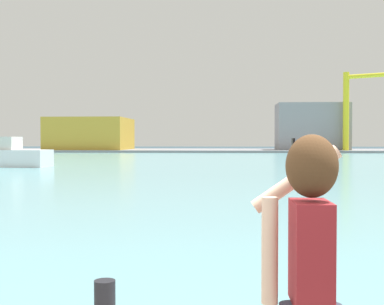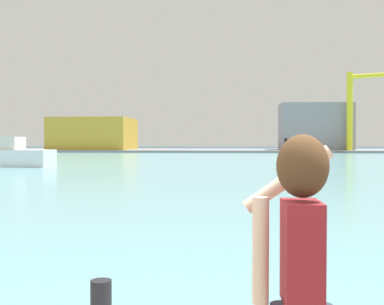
{
  "view_description": "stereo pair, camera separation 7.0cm",
  "coord_description": "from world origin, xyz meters",
  "views": [
    {
      "loc": [
        0.07,
        -2.99,
        2.19
      ],
      "look_at": [
        -0.58,
        6.86,
        1.95
      ],
      "focal_mm": 48.78,
      "sensor_mm": 36.0,
      "label": 1
    },
    {
      "loc": [
        0.14,
        -2.99,
        2.19
      ],
      "look_at": [
        -0.58,
        6.86,
        1.95
      ],
      "focal_mm": 48.78,
      "sensor_mm": 36.0,
      "label": 2
    }
  ],
  "objects": [
    {
      "name": "ground_plane",
      "position": [
        0.0,
        50.0,
        0.0
      ],
      "size": [
        220.0,
        220.0,
        0.0
      ],
      "primitive_type": "plane",
      "color": "#334751"
    },
    {
      "name": "warehouse_left",
      "position": [
        -24.59,
        90.41,
        3.23
      ],
      "size": [
        13.63,
        13.93,
        5.68
      ],
      "primitive_type": "cube",
      "color": "gold",
      "rests_on": "far_shore_dock"
    },
    {
      "name": "harbor_bollard",
      "position": [
        -1.06,
        1.75,
        0.68
      ],
      "size": [
        0.2,
        0.2,
        0.4
      ],
      "primitive_type": "cylinder",
      "color": "black",
      "rests_on": "quay_promenade"
    },
    {
      "name": "boat_moored",
      "position": [
        -17.0,
        37.59,
        0.9
      ],
      "size": [
        5.95,
        3.05,
        2.4
      ],
      "rotation": [
        0.0,
        0.0,
        -0.12
      ],
      "color": "white",
      "rests_on": "harbor_water"
    },
    {
      "name": "harbor_water",
      "position": [
        0.0,
        52.0,
        0.01
      ],
      "size": [
        140.0,
        100.0,
        0.02
      ],
      "primitive_type": "cube",
      "color": "#6BA8B2",
      "rests_on": "ground_plane"
    },
    {
      "name": "port_crane",
      "position": [
        20.92,
        84.39,
        8.34
      ],
      "size": [
        8.84,
        5.18,
        12.95
      ],
      "color": "yellow",
      "rests_on": "far_shore_dock"
    },
    {
      "name": "warehouse_right",
      "position": [
        15.03,
        90.0,
        4.44
      ],
      "size": [
        12.18,
        8.02,
        8.11
      ],
      "primitive_type": "cube",
      "color": "gray",
      "rests_on": "far_shore_dock"
    },
    {
      "name": "person_photographer",
      "position": [
        0.52,
        -0.15,
        1.55
      ],
      "size": [
        0.52,
        0.55,
        1.74
      ],
      "rotation": [
        0.0,
        0.0,
        1.58
      ],
      "color": "#2D3342",
      "rests_on": "quay_promenade"
    },
    {
      "name": "far_shore_dock",
      "position": [
        0.0,
        92.0,
        0.19
      ],
      "size": [
        140.0,
        20.0,
        0.39
      ],
      "primitive_type": "cube",
      "color": "gray",
      "rests_on": "ground_plane"
    }
  ]
}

